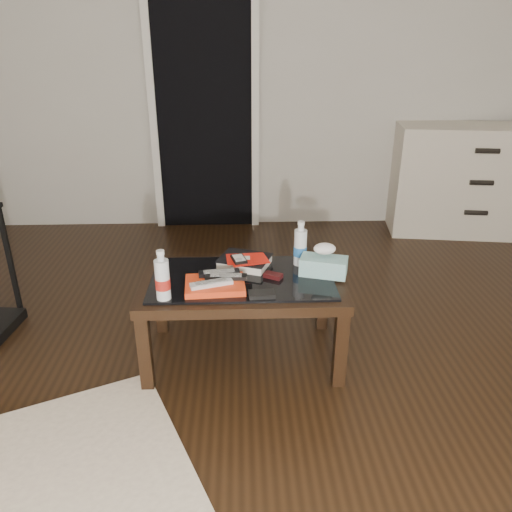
{
  "coord_description": "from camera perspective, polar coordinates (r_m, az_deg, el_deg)",
  "views": [
    {
      "loc": [
        -0.12,
        -1.78,
        1.57
      ],
      "look_at": [
        -0.04,
        0.5,
        0.55
      ],
      "focal_mm": 35.0,
      "sensor_mm": 36.0,
      "label": 1
    }
  ],
  "objects": [
    {
      "name": "magazines",
      "position": [
        2.38,
        -4.71,
        -3.32
      ],
      "size": [
        0.29,
        0.23,
        0.03
      ],
      "primitive_type": "cube",
      "rotation": [
        0.0,
        0.0,
        0.07
      ],
      "color": "#EC3C16",
      "rests_on": "coffee_table"
    },
    {
      "name": "dvd_mailers",
      "position": [
        2.57,
        -1.26,
        -0.27
      ],
      "size": [
        0.2,
        0.15,
        0.01
      ],
      "primitive_type": "cube",
      "rotation": [
        0.0,
        0.0,
        0.08
      ],
      "color": "red",
      "rests_on": "textbook"
    },
    {
      "name": "remote_silver",
      "position": [
        2.34,
        -5.13,
        -3.12
      ],
      "size": [
        0.21,
        0.11,
        0.02
      ],
      "primitive_type": "cube",
      "rotation": [
        0.0,
        0.0,
        0.31
      ],
      "color": "silver",
      "rests_on": "magazines"
    },
    {
      "name": "flip_phone",
      "position": [
        2.47,
        1.97,
        -2.25
      ],
      "size": [
        0.1,
        0.08,
        0.02
      ],
      "primitive_type": "cube",
      "rotation": [
        0.0,
        0.0,
        -0.51
      ],
      "color": "black",
      "rests_on": "coffee_table"
    },
    {
      "name": "remote_black_back",
      "position": [
        2.44,
        -4.24,
        -1.92
      ],
      "size": [
        0.2,
        0.08,
        0.02
      ],
      "primitive_type": "cube",
      "rotation": [
        0.0,
        0.0,
        0.13
      ],
      "color": "black",
      "rests_on": "magazines"
    },
    {
      "name": "coffee_table",
      "position": [
        2.51,
        -1.58,
        -3.73
      ],
      "size": [
        1.0,
        0.6,
        0.46
      ],
      "color": "black",
      "rests_on": "ground"
    },
    {
      "name": "room_shell",
      "position": [
        1.79,
        2.17,
        25.7
      ],
      "size": [
        5.0,
        5.0,
        5.0
      ],
      "color": "beige",
      "rests_on": "ground"
    },
    {
      "name": "remote_black_front",
      "position": [
        2.4,
        -3.44,
        -2.35
      ],
      "size": [
        0.2,
        0.06,
        0.02
      ],
      "primitive_type": "cube",
      "rotation": [
        0.0,
        0.0,
        -0.06
      ],
      "color": "black",
      "rests_on": "magazines"
    },
    {
      "name": "water_bottle_left",
      "position": [
        2.27,
        -10.68,
        -2.13
      ],
      "size": [
        0.07,
        0.07,
        0.24
      ],
      "primitive_type": "cylinder",
      "rotation": [
        0.0,
        0.0,
        -0.02
      ],
      "color": "silver",
      "rests_on": "coffee_table"
    },
    {
      "name": "wallet",
      "position": [
        2.3,
        0.67,
        -4.39
      ],
      "size": [
        0.12,
        0.08,
        0.02
      ],
      "primitive_type": "cube",
      "rotation": [
        0.0,
        0.0,
        0.06
      ],
      "color": "black",
      "rests_on": "coffee_table"
    },
    {
      "name": "dresser",
      "position": [
        4.58,
        22.92,
        8.0
      ],
      "size": [
        1.26,
        0.66,
        0.9
      ],
      "rotation": [
        0.0,
        0.0,
        -0.14
      ],
      "color": "beige",
      "rests_on": "ground"
    },
    {
      "name": "water_bottle_right",
      "position": [
        2.58,
        5.1,
        1.48
      ],
      "size": [
        0.08,
        0.08,
        0.24
      ],
      "primitive_type": "cylinder",
      "rotation": [
        0.0,
        0.0,
        -0.18
      ],
      "color": "white",
      "rests_on": "coffee_table"
    },
    {
      "name": "ground",
      "position": [
        2.38,
        1.54,
        -17.24
      ],
      "size": [
        5.0,
        5.0,
        0.0
      ],
      "primitive_type": "plane",
      "color": "black",
      "rests_on": "ground"
    },
    {
      "name": "ipod",
      "position": [
        2.54,
        -1.97,
        -0.33
      ],
      "size": [
        0.09,
        0.12,
        0.02
      ],
      "primitive_type": "cube",
      "rotation": [
        0.0,
        0.0,
        0.26
      ],
      "color": "black",
      "rests_on": "dvd_mailers"
    },
    {
      "name": "tissue_box",
      "position": [
        2.52,
        7.73,
        -1.15
      ],
      "size": [
        0.25,
        0.18,
        0.09
      ],
      "primitive_type": "cube",
      "rotation": [
        0.0,
        0.0,
        -0.29
      ],
      "color": "teal",
      "rests_on": "coffee_table"
    },
    {
      "name": "doorway",
      "position": [
        4.29,
        -5.95,
        16.6
      ],
      "size": [
        0.9,
        0.08,
        2.07
      ],
      "color": "black",
      "rests_on": "ground"
    },
    {
      "name": "textbook",
      "position": [
        2.6,
        -1.3,
        -0.62
      ],
      "size": [
        0.3,
        0.28,
        0.05
      ],
      "primitive_type": "cube",
      "rotation": [
        0.0,
        0.0,
        -0.36
      ],
      "color": "black",
      "rests_on": "coffee_table"
    }
  ]
}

